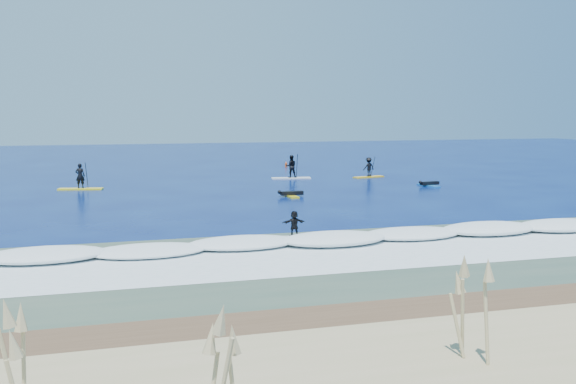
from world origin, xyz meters
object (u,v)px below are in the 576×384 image
object	(u,v)px
sup_paddler_right	(369,168)
prone_paddler_far	(429,184)
prone_paddler_near	(291,194)
marker_buoy	(286,165)
wave_surfer	(294,226)
sup_paddler_left	(80,180)
sup_paddler_center	(291,168)

from	to	relation	value
sup_paddler_right	prone_paddler_far	bearing A→B (deg)	-88.60
prone_paddler_near	marker_buoy	bearing A→B (deg)	-16.56
marker_buoy	prone_paddler_near	bearing A→B (deg)	-104.97
wave_surfer	prone_paddler_far	bearing A→B (deg)	44.95
sup_paddler_left	sup_paddler_right	bearing A→B (deg)	16.71
sup_paddler_right	marker_buoy	size ratio (longest dim) A/B	4.91
prone_paddler_far	wave_surfer	size ratio (longest dim) A/B	1.34
sup_paddler_right	prone_paddler_far	size ratio (longest dim) A/B	1.28
sup_paddler_left	prone_paddler_near	xyz separation A→B (m)	(13.99, -8.07, -0.55)
sup_paddler_center	sup_paddler_right	size ratio (longest dim) A/B	1.16
sup_paddler_center	wave_surfer	world-z (taller)	sup_paddler_center
sup_paddler_left	marker_buoy	world-z (taller)	sup_paddler_left
wave_surfer	sup_paddler_left	bearing A→B (deg)	110.98
sup_paddler_center	sup_paddler_right	world-z (taller)	sup_paddler_center
sup_paddler_right	marker_buoy	world-z (taller)	sup_paddler_right
sup_paddler_left	sup_paddler_center	distance (m)	17.57
sup_paddler_left	prone_paddler_near	distance (m)	16.16
prone_paddler_near	wave_surfer	bearing A→B (deg)	162.93
prone_paddler_near	wave_surfer	world-z (taller)	wave_surfer
wave_surfer	marker_buoy	xyz separation A→B (m)	(10.07, 37.10, -0.46)
sup_paddler_left	sup_paddler_center	size ratio (longest dim) A/B	0.96
prone_paddler_near	sup_paddler_right	bearing A→B (deg)	-46.13
wave_surfer	prone_paddler_near	bearing A→B (deg)	71.96
prone_paddler_near	prone_paddler_far	xyz separation A→B (m)	(12.07, 2.91, -0.00)
sup_paddler_center	sup_paddler_right	bearing A→B (deg)	0.17
prone_paddler_far	prone_paddler_near	bearing A→B (deg)	94.90
sup_paddler_center	wave_surfer	distance (m)	26.95
sup_paddler_center	prone_paddler_far	xyz separation A→B (m)	(8.78, -8.30, -0.72)
sup_paddler_left	sup_paddler_center	world-z (taller)	sup_paddler_center
sup_paddler_left	sup_paddler_center	xyz separation A→B (m)	(17.28, 3.15, 0.18)
sup_paddler_left	marker_buoy	distance (m)	24.59
sup_paddler_right	prone_paddler_near	bearing A→B (deg)	-147.70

